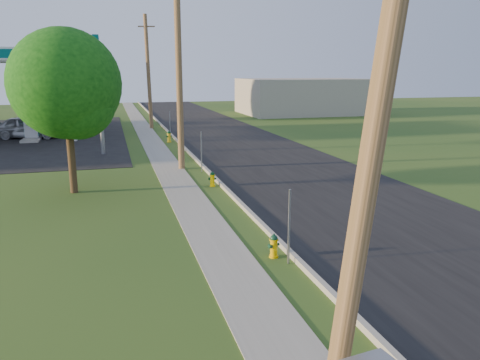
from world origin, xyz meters
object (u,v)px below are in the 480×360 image
object	(u,v)px
fuel_pump_se	(39,124)
price_pylon	(97,61)
fuel_pump_ne	(31,130)
car_silver	(28,127)
utility_pole_near	(383,78)
utility_pole_far	(148,72)
tree_verge	(68,88)
utility_pole_mid	(179,70)
hydrant_mid	(212,179)
tree_lot	(68,69)
hydrant_near	(274,246)
hydrant_far	(169,137)

from	to	relation	value
fuel_pump_se	price_pylon	bearing A→B (deg)	-66.50
fuel_pump_ne	car_silver	size ratio (longest dim) A/B	0.66
fuel_pump_ne	fuel_pump_se	world-z (taller)	same
utility_pole_near	utility_pole_far	world-z (taller)	utility_pole_far
tree_verge	utility_pole_far	bearing A→B (deg)	77.23
fuel_pump_ne	utility_pole_mid	bearing A→B (deg)	-55.60
utility_pole_near	hydrant_mid	world-z (taller)	utility_pole_near
tree_lot	car_silver	xyz separation A→B (m)	(-2.29, -11.22, -4.20)
utility_pole_far	hydrant_near	bearing A→B (deg)	-88.81
price_pylon	hydrant_far	bearing A→B (deg)	41.06
utility_pole_mid	fuel_pump_ne	size ratio (longest dim) A/B	3.06
utility_pole_mid	fuel_pump_ne	world-z (taller)	utility_pole_mid
tree_verge	tree_lot	world-z (taller)	tree_lot
fuel_pump_se	fuel_pump_ne	bearing A→B (deg)	-90.00
tree_lot	hydrant_near	size ratio (longest dim) A/B	11.70
utility_pole_mid	price_pylon	bearing A→B (deg)	125.34
fuel_pump_ne	tree_lot	bearing A→B (deg)	81.19
utility_pole_mid	fuel_pump_ne	bearing A→B (deg)	124.40
utility_pole_near	car_silver	world-z (taller)	utility_pole_near
hydrant_far	hydrant_near	bearing A→B (deg)	-89.73
utility_pole_mid	tree_lot	xyz separation A→B (m)	(-6.99, 25.30, 0.08)
hydrant_mid	utility_pole_far	bearing A→B (deg)	91.88
fuel_pump_se	hydrant_mid	xyz separation A→B (m)	(9.63, -21.06, -0.40)
utility_pole_near	tree_lot	distance (m)	43.86
utility_pole_far	car_silver	size ratio (longest dim) A/B	1.95
fuel_pump_se	car_silver	distance (m)	2.95
utility_pole_mid	tree_verge	xyz separation A→B (m)	(-4.90, -3.63, -0.72)
utility_pole_near	hydrant_mid	xyz separation A→B (m)	(0.73, 13.94, -4.48)
utility_pole_far	car_silver	bearing A→B (deg)	-157.11
utility_pole_far	hydrant_mid	xyz separation A→B (m)	(0.73, -22.06, -4.48)
utility_pole_near	utility_pole_mid	distance (m)	18.00
utility_pole_far	price_pylon	size ratio (longest dim) A/B	1.39
hydrant_mid	fuel_pump_se	bearing A→B (deg)	114.56
utility_pole_near	price_pylon	xyz separation A→B (m)	(-3.90, 23.50, 0.63)
price_pylon	hydrant_near	distance (m)	19.06
tree_lot	car_silver	bearing A→B (deg)	-101.56
hydrant_near	utility_pole_mid	bearing A→B (deg)	92.93
hydrant_mid	hydrant_near	bearing A→B (deg)	-90.67
fuel_pump_se	car_silver	size ratio (longest dim) A/B	0.66
tree_lot	car_silver	size ratio (longest dim) A/B	1.60
hydrant_far	fuel_pump_se	bearing A→B (deg)	140.97
fuel_pump_ne	car_silver	xyz separation A→B (m)	(-0.39, 1.08, 0.11)
hydrant_near	hydrant_mid	world-z (taller)	hydrant_near
utility_pole_mid	hydrant_far	distance (m)	10.42
tree_verge	hydrant_far	size ratio (longest dim) A/B	8.07
utility_pole_near	tree_verge	bearing A→B (deg)	108.84
hydrant_near	hydrant_far	size ratio (longest dim) A/B	0.82
utility_pole_mid	car_silver	world-z (taller)	utility_pole_mid
price_pylon	car_silver	world-z (taller)	price_pylon
hydrant_near	car_silver	distance (m)	28.18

